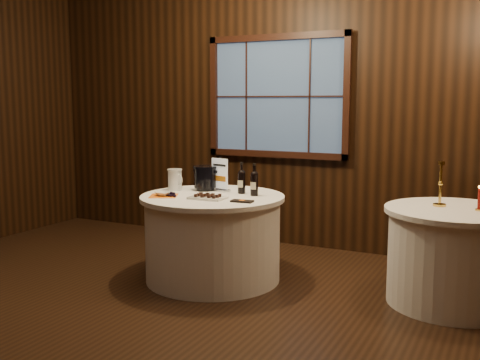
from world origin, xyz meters
The scene contains 16 objects.
ground centered at (0.00, 0.00, 0.00)m, with size 6.00×6.00×0.00m, color black.
back_wall centered at (0.00, 2.48, 1.54)m, with size 6.00×0.10×3.00m.
main_table centered at (0.00, 1.00, 0.39)m, with size 1.28×1.28×0.77m.
side_table centered at (2.00, 1.30, 0.39)m, with size 1.08×1.08×0.77m.
sign_stand centered at (-0.05, 1.23, 0.88)m, with size 0.19×0.13×0.32m.
port_bottle_left centered at (0.19, 1.21, 0.89)m, with size 0.07×0.07×0.28m.
port_bottle_right centered at (0.34, 1.15, 0.89)m, with size 0.07×0.07×0.29m.
ice_bucket centered at (-0.20, 1.22, 0.89)m, with size 0.23×0.23×0.23m.
chocolate_plate centered at (0.05, 0.82, 0.79)m, with size 0.31×0.21×0.04m.
chocolate_box centered at (0.39, 0.81, 0.78)m, with size 0.18×0.09×0.02m, color black.
grape_bunch centered at (-0.27, 0.78, 0.79)m, with size 0.17×0.10×0.04m.
glass_pitcher centered at (-0.45, 1.10, 0.87)m, with size 0.18×0.14×0.20m.
orange_napkin centered at (-0.36, 0.77, 0.77)m, with size 0.23×0.23×0.00m, color orange.
cracker_bowl centered at (-0.36, 0.77, 0.79)m, with size 0.14×0.14×0.04m, color silver.
brass_candlestick centered at (1.87, 1.36, 0.90)m, with size 0.10×0.10×0.36m.
red_candle centered at (2.16, 1.29, 0.85)m, with size 0.05×0.05×0.19m.
Camera 1 is at (2.42, -3.28, 1.60)m, focal length 42.00 mm.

